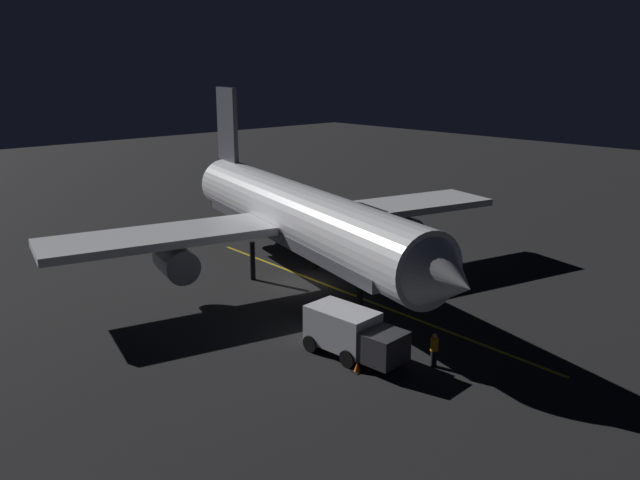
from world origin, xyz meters
TOP-DOWN VIEW (x-y plane):
  - ground_plane at (0.00, 0.00)m, footprint 180.00×180.00m
  - apron_guide_stripe at (-1.05, 4.00)m, footprint 1.31×29.92m
  - airliner at (-0.14, -0.57)m, footprint 32.65×34.49m
  - baggage_truck at (5.48, 10.26)m, footprint 2.52×5.56m
  - catering_truck at (-8.94, -2.78)m, footprint 5.74×3.14m
  - ground_crew_worker at (3.25, 13.80)m, footprint 0.40×0.40m
  - traffic_cone_near_left at (6.46, 11.67)m, footprint 0.50×0.50m
  - traffic_cone_near_right at (-4.69, 2.61)m, footprint 0.50×0.50m

SIDE VIEW (x-z plane):
  - ground_plane at x=0.00m, z-range -0.20..0.00m
  - apron_guide_stripe at x=-1.05m, z-range 0.00..0.01m
  - traffic_cone_near_left at x=6.46m, z-range -0.03..0.52m
  - traffic_cone_near_right at x=-4.69m, z-range -0.03..0.52m
  - ground_crew_worker at x=3.25m, z-range 0.02..1.76m
  - catering_truck at x=-8.94m, z-range 0.03..2.36m
  - baggage_truck at x=5.48m, z-range 0.02..2.44m
  - airliner at x=-0.14m, z-range -1.74..10.95m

